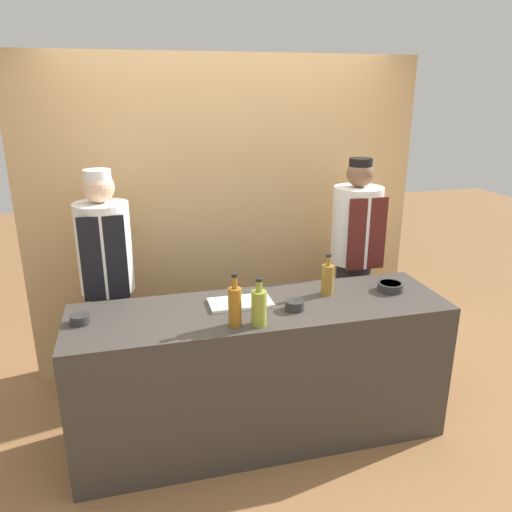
{
  "coord_description": "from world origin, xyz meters",
  "views": [
    {
      "loc": [
        -0.72,
        -2.66,
        2.15
      ],
      "look_at": [
        0.0,
        0.13,
        1.19
      ],
      "focal_mm": 35.0,
      "sensor_mm": 36.0,
      "label": 1
    }
  ],
  "objects_px": {
    "sauce_bowl_orange": "(295,305)",
    "sauce_bowl_yellow": "(390,286)",
    "chef_right": "(354,260)",
    "cutting_board": "(240,303)",
    "bottle_oil": "(259,307)",
    "chef_left": "(108,283)",
    "sauce_bowl_green": "(80,318)",
    "bottle_amber": "(235,305)",
    "bottle_vinegar": "(327,279)"
  },
  "relations": [
    {
      "from": "sauce_bowl_orange",
      "to": "sauce_bowl_yellow",
      "type": "bearing_deg",
      "value": 10.3
    },
    {
      "from": "chef_right",
      "to": "cutting_board",
      "type": "bearing_deg",
      "value": -150.69
    },
    {
      "from": "bottle_oil",
      "to": "chef_right",
      "type": "height_order",
      "value": "chef_right"
    },
    {
      "from": "sauce_bowl_yellow",
      "to": "chef_left",
      "type": "relative_size",
      "value": 0.1
    },
    {
      "from": "sauce_bowl_green",
      "to": "bottle_oil",
      "type": "height_order",
      "value": "bottle_oil"
    },
    {
      "from": "chef_left",
      "to": "chef_right",
      "type": "height_order",
      "value": "chef_right"
    },
    {
      "from": "bottle_amber",
      "to": "sauce_bowl_orange",
      "type": "bearing_deg",
      "value": 16.43
    },
    {
      "from": "sauce_bowl_green",
      "to": "chef_right",
      "type": "xyz_separation_m",
      "value": [
        1.95,
        0.6,
        -0.03
      ]
    },
    {
      "from": "sauce_bowl_green",
      "to": "sauce_bowl_yellow",
      "type": "height_order",
      "value": "sauce_bowl_yellow"
    },
    {
      "from": "sauce_bowl_orange",
      "to": "chef_left",
      "type": "distance_m",
      "value": 1.31
    },
    {
      "from": "sauce_bowl_yellow",
      "to": "bottle_vinegar",
      "type": "xyz_separation_m",
      "value": [
        -0.42,
        0.05,
        0.07
      ]
    },
    {
      "from": "sauce_bowl_yellow",
      "to": "cutting_board",
      "type": "relative_size",
      "value": 0.43
    },
    {
      "from": "sauce_bowl_green",
      "to": "sauce_bowl_yellow",
      "type": "distance_m",
      "value": 1.92
    },
    {
      "from": "chef_left",
      "to": "chef_right",
      "type": "distance_m",
      "value": 1.82
    },
    {
      "from": "bottle_amber",
      "to": "chef_right",
      "type": "relative_size",
      "value": 0.18
    },
    {
      "from": "sauce_bowl_yellow",
      "to": "cutting_board",
      "type": "bearing_deg",
      "value": 178.24
    },
    {
      "from": "sauce_bowl_yellow",
      "to": "chef_right",
      "type": "relative_size",
      "value": 0.1
    },
    {
      "from": "bottle_amber",
      "to": "bottle_vinegar",
      "type": "bearing_deg",
      "value": 23.81
    },
    {
      "from": "cutting_board",
      "to": "bottle_vinegar",
      "type": "height_order",
      "value": "bottle_vinegar"
    },
    {
      "from": "sauce_bowl_orange",
      "to": "cutting_board",
      "type": "distance_m",
      "value": 0.33
    },
    {
      "from": "bottle_oil",
      "to": "sauce_bowl_yellow",
      "type": "bearing_deg",
      "value": 15.66
    },
    {
      "from": "sauce_bowl_yellow",
      "to": "chef_right",
      "type": "distance_m",
      "value": 0.61
    },
    {
      "from": "sauce_bowl_orange",
      "to": "sauce_bowl_green",
      "type": "distance_m",
      "value": 1.23
    },
    {
      "from": "bottle_oil",
      "to": "chef_right",
      "type": "xyz_separation_m",
      "value": [
        0.98,
        0.87,
        -0.11
      ]
    },
    {
      "from": "bottle_vinegar",
      "to": "chef_left",
      "type": "height_order",
      "value": "chef_left"
    },
    {
      "from": "sauce_bowl_green",
      "to": "chef_left",
      "type": "height_order",
      "value": "chef_left"
    },
    {
      "from": "sauce_bowl_yellow",
      "to": "sauce_bowl_green",
      "type": "bearing_deg",
      "value": -180.0
    },
    {
      "from": "sauce_bowl_orange",
      "to": "chef_right",
      "type": "relative_size",
      "value": 0.07
    },
    {
      "from": "sauce_bowl_green",
      "to": "bottle_amber",
      "type": "distance_m",
      "value": 0.87
    },
    {
      "from": "sauce_bowl_green",
      "to": "cutting_board",
      "type": "height_order",
      "value": "sauce_bowl_green"
    },
    {
      "from": "sauce_bowl_green",
      "to": "bottle_oil",
      "type": "distance_m",
      "value": 1.0
    },
    {
      "from": "bottle_amber",
      "to": "chef_right",
      "type": "height_order",
      "value": "chef_right"
    },
    {
      "from": "sauce_bowl_yellow",
      "to": "chef_right",
      "type": "xyz_separation_m",
      "value": [
        0.03,
        0.6,
        -0.03
      ]
    },
    {
      "from": "cutting_board",
      "to": "chef_right",
      "type": "relative_size",
      "value": 0.23
    },
    {
      "from": "bottle_amber",
      "to": "chef_right",
      "type": "xyz_separation_m",
      "value": [
        1.11,
        0.84,
        -0.12
      ]
    },
    {
      "from": "sauce_bowl_orange",
      "to": "bottle_vinegar",
      "type": "xyz_separation_m",
      "value": [
        0.28,
        0.18,
        0.07
      ]
    },
    {
      "from": "sauce_bowl_green",
      "to": "bottle_amber",
      "type": "bearing_deg",
      "value": -16.07
    },
    {
      "from": "sauce_bowl_green",
      "to": "chef_left",
      "type": "xyz_separation_m",
      "value": [
        0.13,
        0.6,
        -0.03
      ]
    },
    {
      "from": "sauce_bowl_yellow",
      "to": "cutting_board",
      "type": "distance_m",
      "value": 0.99
    },
    {
      "from": "sauce_bowl_yellow",
      "to": "bottle_amber",
      "type": "distance_m",
      "value": 1.11
    },
    {
      "from": "chef_left",
      "to": "chef_right",
      "type": "xyz_separation_m",
      "value": [
        1.82,
        0.0,
        0.0
      ]
    },
    {
      "from": "cutting_board",
      "to": "chef_left",
      "type": "bearing_deg",
      "value": 144.12
    },
    {
      "from": "bottle_oil",
      "to": "sauce_bowl_orange",
      "type": "bearing_deg",
      "value": 28.78
    },
    {
      "from": "sauce_bowl_orange",
      "to": "bottle_amber",
      "type": "xyz_separation_m",
      "value": [
        -0.39,
        -0.11,
        0.09
      ]
    },
    {
      "from": "cutting_board",
      "to": "bottle_amber",
      "type": "bearing_deg",
      "value": -108.69
    },
    {
      "from": "bottle_oil",
      "to": "chef_left",
      "type": "bearing_deg",
      "value": 133.65
    },
    {
      "from": "bottle_amber",
      "to": "sauce_bowl_green",
      "type": "bearing_deg",
      "value": 163.93
    },
    {
      "from": "bottle_amber",
      "to": "cutting_board",
      "type": "bearing_deg",
      "value": 71.31
    },
    {
      "from": "bottle_vinegar",
      "to": "chef_right",
      "type": "xyz_separation_m",
      "value": [
        0.45,
        0.55,
        -0.1
      ]
    },
    {
      "from": "chef_left",
      "to": "sauce_bowl_orange",
      "type": "bearing_deg",
      "value": -33.92
    }
  ]
}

